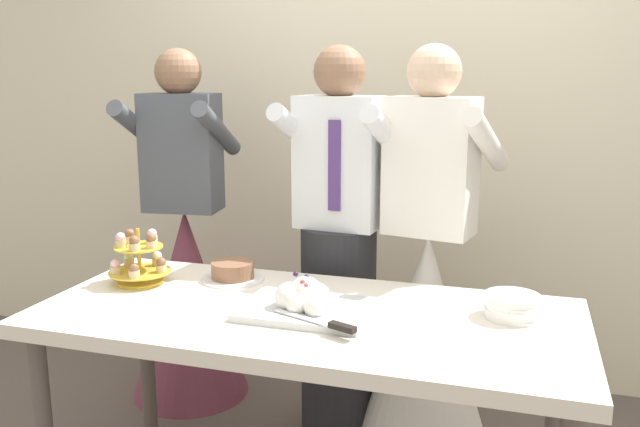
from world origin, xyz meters
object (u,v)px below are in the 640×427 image
at_px(person_groom, 339,266).
at_px(person_guest, 187,279).
at_px(main_cake_tray, 305,302).
at_px(round_cake, 233,272).
at_px(plate_stack, 513,306).
at_px(person_bride, 426,313).
at_px(cupcake_stand, 139,261).
at_px(dessert_table, 306,332).

height_order(person_groom, person_guest, same).
relative_size(main_cake_tray, round_cake, 1.78).
bearing_deg(main_cake_tray, round_cake, 145.55).
bearing_deg(person_guest, plate_stack, -21.85).
xyz_separation_m(person_bride, person_guest, (-1.16, 0.13, 0.00)).
bearing_deg(cupcake_stand, person_groom, 39.79).
distance_m(dessert_table, plate_stack, 0.68).
height_order(plate_stack, person_groom, person_groom).
bearing_deg(person_groom, round_cake, -128.94).
bearing_deg(cupcake_stand, plate_stack, 1.65).
bearing_deg(plate_stack, person_groom, 145.94).
height_order(plate_stack, person_guest, person_guest).
xyz_separation_m(plate_stack, round_cake, (-1.03, 0.10, -0.01)).
bearing_deg(cupcake_stand, round_cake, 23.46).
distance_m(main_cake_tray, plate_stack, 0.67).
relative_size(dessert_table, person_guest, 1.08).
bearing_deg(person_guest, person_groom, -8.57).
bearing_deg(dessert_table, round_cake, 147.54).
bearing_deg(person_groom, plate_stack, -34.06).
bearing_deg(plate_stack, dessert_table, -168.19).
bearing_deg(round_cake, person_bride, 28.38).
xyz_separation_m(dessert_table, main_cake_tray, (0.01, -0.02, 0.11)).
height_order(dessert_table, cupcake_stand, cupcake_stand).
height_order(cupcake_stand, plate_stack, cupcake_stand).
distance_m(cupcake_stand, round_cake, 0.35).
distance_m(main_cake_tray, round_cake, 0.46).
bearing_deg(main_cake_tray, person_bride, 63.75).
relative_size(main_cake_tray, person_groom, 0.26).
distance_m(dessert_table, cupcake_stand, 0.71).
bearing_deg(person_bride, dessert_table, -117.59).
xyz_separation_m(round_cake, person_guest, (-0.48, 0.50, -0.22)).
height_order(dessert_table, plate_stack, plate_stack).
xyz_separation_m(plate_stack, person_guest, (-1.50, 0.60, -0.23)).
bearing_deg(cupcake_stand, person_guest, 103.90).
distance_m(dessert_table, person_guest, 1.13).
distance_m(main_cake_tray, person_guest, 1.17).
height_order(dessert_table, person_guest, person_guest).
xyz_separation_m(cupcake_stand, person_groom, (0.63, 0.52, -0.12)).
relative_size(dessert_table, person_groom, 1.08).
bearing_deg(plate_stack, person_bride, 125.82).
distance_m(dessert_table, person_bride, 0.70).
xyz_separation_m(dessert_table, cupcake_stand, (-0.69, 0.10, 0.16)).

